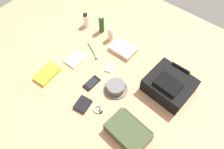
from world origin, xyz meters
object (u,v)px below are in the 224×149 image
object	(u,v)px
backpack	(169,85)
paperback_novel	(47,74)
toiletry_pouch	(128,132)
toothbrush	(93,52)
lotion_bottle	(110,34)
wallet	(83,104)
toothpaste_tube	(86,20)
media_player	(110,68)
folded_towel	(123,49)
cell_phone	(92,83)
shampoo_bottle	(102,24)
bucket_hat	(116,88)
notepad	(75,59)
wristwatch	(98,110)

from	to	relation	value
backpack	paperback_novel	bearing A→B (deg)	-149.45
toiletry_pouch	toothbrush	world-z (taller)	toiletry_pouch
lotion_bottle	wallet	bearing A→B (deg)	-67.97
toothpaste_tube	toiletry_pouch	bearing A→B (deg)	-32.57
media_player	folded_towel	distance (m)	0.21
toothpaste_tube	cell_phone	distance (m)	0.61
shampoo_bottle	toothbrush	distance (m)	0.26
wallet	shampoo_bottle	bearing A→B (deg)	110.60
bucket_hat	wallet	distance (m)	0.26
notepad	backpack	bearing A→B (deg)	16.58
toiletry_pouch	toothpaste_tube	bearing A→B (deg)	147.43
paperback_novel	wristwatch	xyz separation A→B (m)	(0.49, 0.02, -0.01)
toiletry_pouch	paperback_novel	world-z (taller)	toiletry_pouch
bucket_hat	media_player	bearing A→B (deg)	142.47
lotion_bottle	notepad	size ratio (longest dim) A/B	0.81
media_player	wristwatch	bearing A→B (deg)	-63.23
backpack	folded_towel	bearing A→B (deg)	169.19
toiletry_pouch	bucket_hat	bearing A→B (deg)	141.84
shampoo_bottle	notepad	world-z (taller)	shampoo_bottle
bucket_hat	wristwatch	size ratio (longest dim) A/B	2.44
cell_phone	toothpaste_tube	bearing A→B (deg)	136.27
backpack	cell_phone	distance (m)	0.55
bucket_hat	shampoo_bottle	size ratio (longest dim) A/B	1.05
cell_phone	paperback_novel	bearing A→B (deg)	-154.13
wristwatch	folded_towel	xyz separation A→B (m)	(-0.19, 0.52, 0.01)
cell_phone	wallet	bearing A→B (deg)	-67.63
toothbrush	media_player	bearing A→B (deg)	-10.74
backpack	toiletry_pouch	size ratio (longest dim) A/B	1.14
shampoo_bottle	media_player	world-z (taller)	shampoo_bottle
notepad	folded_towel	xyz separation A→B (m)	(0.24, 0.31, 0.01)
bucket_hat	wallet	size ratio (longest dim) A/B	1.58
shampoo_bottle	toothpaste_tube	bearing A→B (deg)	-166.64
shampoo_bottle	bucket_hat	bearing A→B (deg)	-39.98
bucket_hat	toothpaste_tube	xyz separation A→B (m)	(-0.61, 0.35, 0.03)
toothpaste_tube	wristwatch	world-z (taller)	toothpaste_tube
notepad	lotion_bottle	bearing A→B (deg)	76.43
backpack	notepad	xyz separation A→B (m)	(-0.71, -0.22, -0.06)
toiletry_pouch	notepad	world-z (taller)	toiletry_pouch
toiletry_pouch	cell_phone	size ratio (longest dim) A/B	2.16
bucket_hat	wristwatch	xyz separation A→B (m)	(0.01, -0.20, -0.02)
toothbrush	bucket_hat	bearing A→B (deg)	-23.65
notepad	toothbrush	bearing A→B (deg)	67.30
shampoo_bottle	folded_towel	bearing A→B (deg)	-12.59
bucket_hat	paperback_novel	xyz separation A→B (m)	(-0.48, -0.22, -0.01)
toiletry_pouch	notepad	xyz separation A→B (m)	(-0.68, 0.22, -0.03)
backpack	toothbrush	distance (m)	0.66
shampoo_bottle	folded_towel	size ratio (longest dim) A/B	0.83
wristwatch	toothbrush	bearing A→B (deg)	135.56
toothpaste_tube	wallet	distance (m)	0.78
toothpaste_tube	shampoo_bottle	bearing A→B (deg)	13.36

